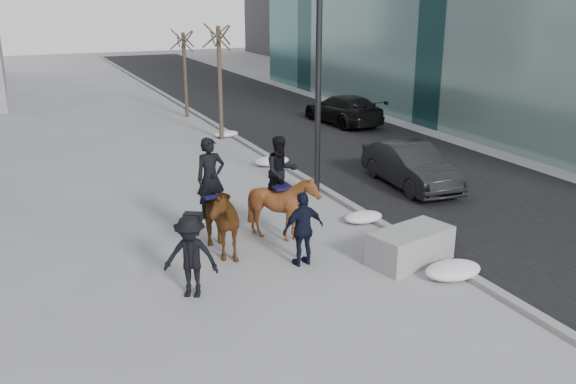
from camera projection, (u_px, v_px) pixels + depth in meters
name	position (u px, v px, depth m)	size (l,w,h in m)	color
ground	(310.00, 269.00, 13.87)	(120.00, 120.00, 0.00)	gray
road	(354.00, 146.00, 25.29)	(8.00, 90.00, 0.01)	black
curb	(265.00, 154.00, 23.70)	(0.25, 90.00, 0.12)	gray
planter	(410.00, 246.00, 14.14)	(1.99, 1.00, 0.80)	gray
car_near	(411.00, 166.00, 19.71)	(1.48, 4.25, 1.40)	black
car_far	(343.00, 109.00, 29.52)	(2.00, 4.91, 1.43)	black
tree_near	(220.00, 78.00, 25.72)	(1.20, 1.20, 5.30)	#3A2D22
tree_far	(185.00, 71.00, 30.69)	(1.20, 1.20, 4.70)	#352C1F
mounted_left	(214.00, 212.00, 14.42)	(1.15, 2.25, 2.83)	#4F290F
mounted_right	(283.00, 199.00, 15.32)	(1.41, 1.59, 2.65)	#46230E
feeder	(303.00, 229.00, 13.86)	(1.05, 0.89, 1.75)	black
camera_crew	(191.00, 256.00, 12.39)	(1.31, 1.14, 1.75)	black
lamppost	(319.00, 30.00, 17.51)	(0.25, 0.80, 9.09)	black
snow_piles	(318.00, 189.00, 19.13)	(1.36, 16.26, 0.34)	silver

